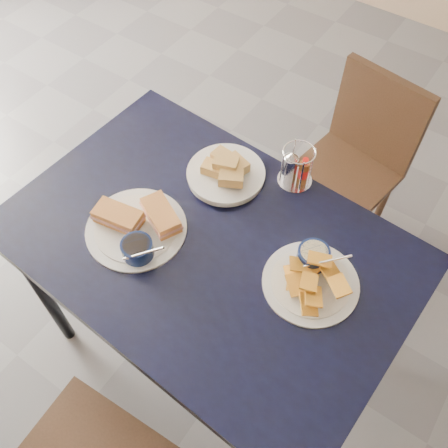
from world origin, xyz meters
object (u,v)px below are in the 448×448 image
Objects in this scene: chair_far at (356,152)px; plantain_plate at (311,274)px; bread_basket at (226,172)px; dining_table at (208,255)px; sandwich_plate at (138,226)px; condiment_caddy at (295,168)px.

chair_far is 0.87m from plantain_plate.
plantain_plate reaches higher than bread_basket.
dining_table is 0.32m from plantain_plate.
bread_basket is at bearing 157.23° from plantain_plate.
condiment_caddy reaches higher than sandwich_plate.
sandwich_plate is at bearing -163.01° from plantain_plate.
condiment_caddy is (0.28, 0.43, 0.03)m from sandwich_plate.
sandwich_plate is (-0.32, -0.94, 0.32)m from chair_far.
sandwich_plate is 1.18× the size of plantain_plate.
sandwich_plate is 2.31× the size of condiment_caddy.
sandwich_plate reaches higher than chair_far.
bread_basket is (-0.10, 0.24, 0.09)m from dining_table.
condiment_caddy is at bearing 57.27° from sandwich_plate.
chair_far is 0.62m from condiment_caddy.
sandwich_plate is at bearing -156.61° from dining_table.
bread_basket is at bearing -109.83° from chair_far.
dining_table is 0.38m from condiment_caddy.
dining_table is at bearing 23.39° from sandwich_plate.
sandwich_plate is 0.51m from plantain_plate.
bread_basket is 0.22m from condiment_caddy.
condiment_caddy is at bearing -94.64° from chair_far.
chair_far is 1.04m from sandwich_plate.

